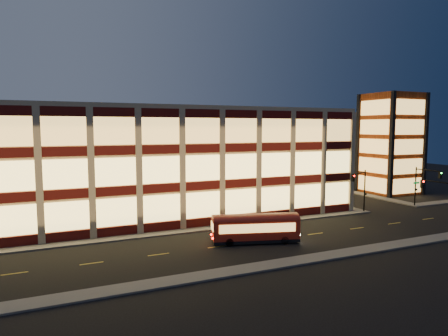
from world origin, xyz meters
name	(u,v)px	position (x,y,z in m)	size (l,w,h in m)	color
ground	(213,231)	(0.00, 0.00, 0.00)	(200.00, 200.00, 0.00)	black
sidewalk_office_south	(185,231)	(-3.00, 1.00, 0.07)	(54.00, 2.00, 0.15)	#514F4C
sidewalk_office_east	(295,194)	(23.00, 17.00, 0.07)	(2.00, 30.00, 0.15)	#514F4C
sidewalk_tower_south	(443,202)	(40.00, 1.00, 0.07)	(14.00, 2.00, 0.15)	#514F4C
sidewalk_tower_west	(344,190)	(34.00, 17.00, 0.07)	(2.00, 30.00, 0.15)	#514F4C
sidewalk_near	(271,265)	(0.00, -13.00, 0.07)	(100.00, 2.00, 0.15)	#514F4C
office_building	(151,159)	(-2.91, 16.91, 7.25)	(50.45, 30.45, 14.50)	tan
stair_tower	(391,144)	(39.95, 11.95, 8.99)	(8.60, 8.60, 18.00)	#8C3814
traffic_signal_far	(361,184)	(22.21, 0.24, 4.11)	(3.79, 1.87, 6.00)	black
traffic_signal_right	(424,181)	(33.50, -0.62, 4.10)	(1.20, 4.37, 6.00)	black
traffic_signal_near	(441,196)	(23.50, -11.03, 4.13)	(0.32, 4.45, 6.00)	black
trolley_bus	(255,227)	(2.21, -6.20, 1.68)	(9.20, 4.65, 3.02)	#931508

